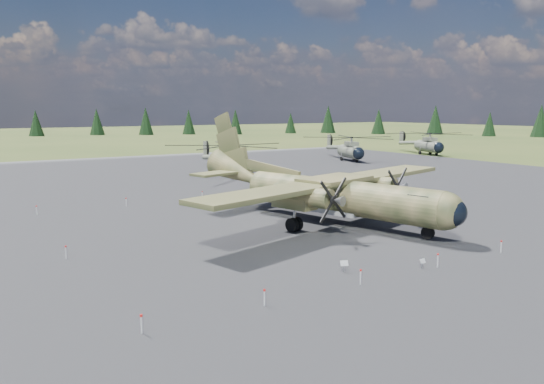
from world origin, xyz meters
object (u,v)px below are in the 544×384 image
helicopter_near (226,154)px  helicopter_far (429,139)px  transport_plane (324,189)px  helicopter_mid (350,144)px

helicopter_near → helicopter_far: 51.84m
transport_plane → helicopter_near: bearing=62.2°
helicopter_near → helicopter_far: (50.99, 9.34, 0.03)m
transport_plane → helicopter_mid: bearing=32.2°
transport_plane → helicopter_mid: 52.72m
transport_plane → helicopter_mid: (35.40, 39.06, 0.36)m
helicopter_near → helicopter_mid: size_ratio=0.98×
helicopter_mid → helicopter_far: (22.45, 2.10, 0.05)m
helicopter_far → transport_plane: bearing=-131.3°
helicopter_near → helicopter_mid: (28.54, 7.25, -0.02)m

